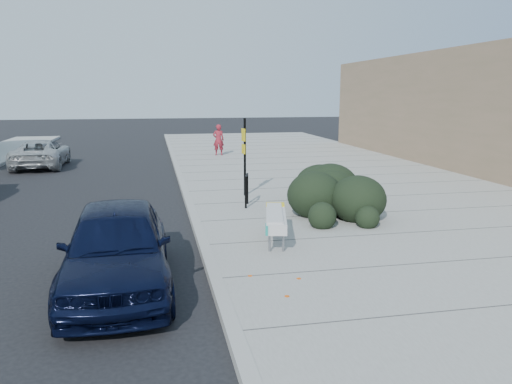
{
  "coord_description": "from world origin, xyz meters",
  "views": [
    {
      "loc": [
        -0.97,
        -10.15,
        3.29
      ],
      "look_at": [
        1.37,
        1.23,
        1.0
      ],
      "focal_mm": 35.0,
      "sensor_mm": 36.0,
      "label": 1
    }
  ],
  "objects_px": {
    "bike_rack": "(247,187)",
    "pedestrian": "(218,140)",
    "sedan_navy": "(117,246)",
    "bench": "(276,218)",
    "sign_post": "(244,152)",
    "suv_silver": "(41,153)"
  },
  "relations": [
    {
      "from": "bench",
      "to": "suv_silver",
      "type": "relative_size",
      "value": 0.47
    },
    {
      "from": "sign_post",
      "to": "bike_rack",
      "type": "bearing_deg",
      "value": -109.4
    },
    {
      "from": "bench",
      "to": "sedan_navy",
      "type": "xyz_separation_m",
      "value": [
        -3.21,
        -1.73,
        0.1
      ]
    },
    {
      "from": "bench",
      "to": "sign_post",
      "type": "height_order",
      "value": "sign_post"
    },
    {
      "from": "bench",
      "to": "sedan_navy",
      "type": "height_order",
      "value": "sedan_navy"
    },
    {
      "from": "bike_rack",
      "to": "pedestrian",
      "type": "relative_size",
      "value": 0.57
    },
    {
      "from": "bike_rack",
      "to": "sign_post",
      "type": "xyz_separation_m",
      "value": [
        0.21,
        1.5,
        0.83
      ]
    },
    {
      "from": "suv_silver",
      "to": "pedestrian",
      "type": "height_order",
      "value": "pedestrian"
    },
    {
      "from": "sedan_navy",
      "to": "bench",
      "type": "bearing_deg",
      "value": 27.18
    },
    {
      "from": "bench",
      "to": "sign_post",
      "type": "relative_size",
      "value": 0.87
    },
    {
      "from": "suv_silver",
      "to": "sedan_navy",
      "type": "bearing_deg",
      "value": 104.64
    },
    {
      "from": "bench",
      "to": "bike_rack",
      "type": "xyz_separation_m",
      "value": [
        0.0,
        3.47,
        0.05
      ]
    },
    {
      "from": "bike_rack",
      "to": "suv_silver",
      "type": "xyz_separation_m",
      "value": [
        -7.57,
        10.47,
        -0.07
      ]
    },
    {
      "from": "bike_rack",
      "to": "pedestrian",
      "type": "xyz_separation_m",
      "value": [
        0.78,
        12.13,
        0.25
      ]
    },
    {
      "from": "bike_rack",
      "to": "sedan_navy",
      "type": "distance_m",
      "value": 6.12
    },
    {
      "from": "bike_rack",
      "to": "pedestrian",
      "type": "distance_m",
      "value": 12.16
    },
    {
      "from": "bike_rack",
      "to": "sign_post",
      "type": "distance_m",
      "value": 1.72
    },
    {
      "from": "sign_post",
      "to": "bench",
      "type": "bearing_deg",
      "value": -103.79
    },
    {
      "from": "sign_post",
      "to": "pedestrian",
      "type": "xyz_separation_m",
      "value": [
        0.57,
        10.64,
        -0.58
      ]
    },
    {
      "from": "sedan_navy",
      "to": "suv_silver",
      "type": "relative_size",
      "value": 0.97
    },
    {
      "from": "suv_silver",
      "to": "pedestrian",
      "type": "bearing_deg",
      "value": -169.57
    },
    {
      "from": "bench",
      "to": "suv_silver",
      "type": "xyz_separation_m",
      "value": [
        -7.56,
        13.94,
        -0.02
      ]
    }
  ]
}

